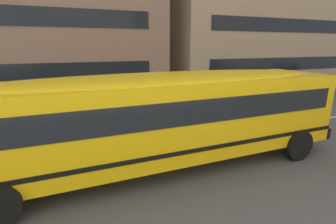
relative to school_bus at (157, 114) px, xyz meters
name	(u,v)px	position (x,y,z in m)	size (l,w,h in m)	color
ground_plane	(148,144)	(0.25, 1.79, -1.66)	(400.00, 400.00, 0.00)	#4C4C4F
sidewalk_far	(115,103)	(0.25, 9.02, -1.65)	(120.00, 3.00, 0.01)	gray
lane_centreline	(148,144)	(0.25, 1.79, -1.65)	(110.00, 0.16, 0.01)	silver
school_bus	(157,114)	(0.00, 0.00, 0.00)	(12.51, 2.97, 2.79)	yellow
parked_car_beige_near_corner	(256,88)	(8.93, 6.33, -0.81)	(3.96, 2.00, 1.64)	#C1B28E
apartment_block_far_left	(20,0)	(-5.06, 15.57, 4.99)	(19.25, 10.15, 13.30)	#93705B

